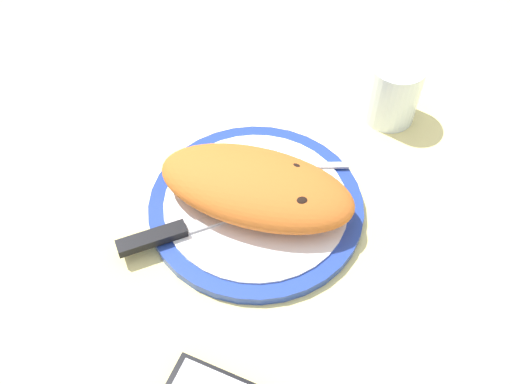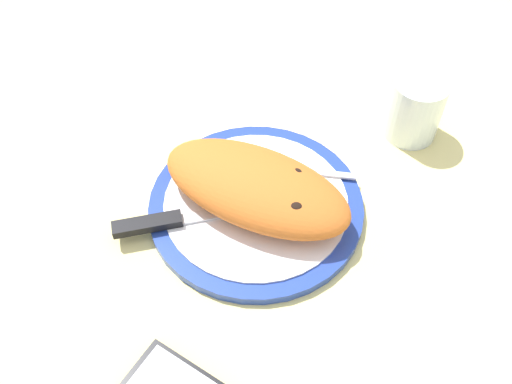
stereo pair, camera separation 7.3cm
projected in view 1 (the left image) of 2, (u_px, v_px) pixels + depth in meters
ground_plane at (256, 216)px, 76.98cm from camera, size 150.00×150.00×3.00cm
plate at (256, 206)px, 75.17cm from camera, size 27.95×27.95×1.69cm
calzone at (256, 188)px, 71.97cm from camera, size 26.76×15.97×6.02cm
fork at (272, 166)px, 77.97cm from camera, size 17.33×4.56×0.40cm
knife at (180, 230)px, 71.16cm from camera, size 20.85×13.51×1.20cm
water_glass at (392, 95)px, 83.53cm from camera, size 7.64×7.64×9.36cm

